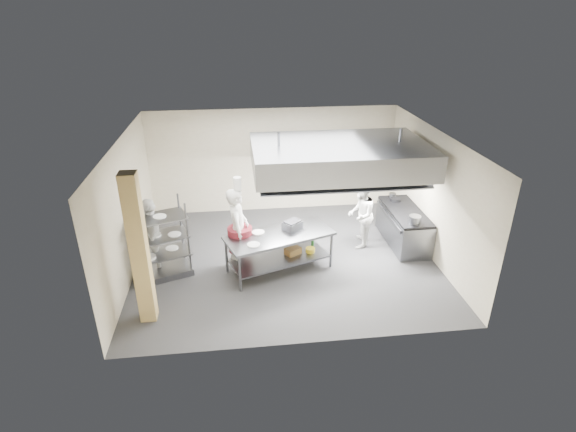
{
  "coord_description": "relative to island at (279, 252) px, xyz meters",
  "views": [
    {
      "loc": [
        -1.07,
        -9.29,
        5.54
      ],
      "look_at": [
        0.08,
        0.2,
        1.04
      ],
      "focal_mm": 28.0,
      "sensor_mm": 36.0,
      "label": 1
    }
  ],
  "objects": [
    {
      "name": "floor",
      "position": [
        0.19,
        0.44,
        -0.46
      ],
      "size": [
        7.0,
        7.0,
        0.0
      ],
      "primitive_type": "plane",
      "color": "#28282A",
      "rests_on": "ground"
    },
    {
      "name": "column",
      "position": [
        -2.71,
        -1.46,
        1.04
      ],
      "size": [
        0.3,
        0.3,
        3.0
      ],
      "primitive_type": "cube",
      "color": "tan",
      "rests_on": "floor"
    },
    {
      "name": "wall_right",
      "position": [
        3.69,
        0.44,
        1.04
      ],
      "size": [
        0.0,
        6.0,
        6.0
      ],
      "primitive_type": "plane",
      "rotation": [
        1.57,
        0.0,
        -1.57
      ],
      "color": "#BBAF94",
      "rests_on": "ground"
    },
    {
      "name": "stockpot",
      "position": [
        3.21,
        0.19,
        0.54
      ],
      "size": [
        0.28,
        0.28,
        0.19
      ],
      "primitive_type": "cylinder",
      "color": "gray",
      "rests_on": "range_top"
    },
    {
      "name": "hood_strip_a",
      "position": [
        0.59,
        0.84,
        1.62
      ],
      "size": [
        1.6,
        0.12,
        0.04
      ],
      "primitive_type": "cube",
      "color": "white",
      "rests_on": "exhaust_hood"
    },
    {
      "name": "island_worktop",
      "position": [
        0.0,
        0.0,
        0.42
      ],
      "size": [
        2.6,
        1.75,
        0.06
      ],
      "primitive_type": "cube",
      "rotation": [
        0.0,
        0.0,
        0.34
      ],
      "color": "gray",
      "rests_on": "island"
    },
    {
      "name": "exhaust_hood",
      "position": [
        1.49,
        0.84,
        1.94
      ],
      "size": [
        4.0,
        2.5,
        0.6
      ],
      "primitive_type": "cube",
      "color": "gray",
      "rests_on": "ceiling"
    },
    {
      "name": "ceiling",
      "position": [
        0.19,
        0.44,
        2.54
      ],
      "size": [
        7.0,
        7.0,
        0.0
      ],
      "primitive_type": "plane",
      "rotation": [
        3.14,
        0.0,
        0.0
      ],
      "color": "silver",
      "rests_on": "wall_back"
    },
    {
      "name": "island",
      "position": [
        0.0,
        0.0,
        0.0
      ],
      "size": [
        2.6,
        1.75,
        0.91
      ],
      "primitive_type": null,
      "rotation": [
        0.0,
        0.0,
        0.34
      ],
      "color": "gray",
      "rests_on": "floor"
    },
    {
      "name": "griddle",
      "position": [
        0.32,
        0.2,
        0.55
      ],
      "size": [
        0.5,
        0.49,
        0.19
      ],
      "primitive_type": "cube",
      "rotation": [
        0.0,
        0.0,
        0.66
      ],
      "color": "slate",
      "rests_on": "island_worktop"
    },
    {
      "name": "range_top",
      "position": [
        3.27,
        0.94,
        0.41
      ],
      "size": [
        0.78,
        1.96,
        0.06
      ],
      "primitive_type": "cube",
      "color": "black",
      "rests_on": "cooking_range"
    },
    {
      "name": "wall_shelf",
      "position": [
        1.99,
        3.28,
        1.04
      ],
      "size": [
        1.5,
        0.28,
        0.04
      ],
      "primitive_type": "cube",
      "color": "gray",
      "rests_on": "wall_back"
    },
    {
      "name": "wicker_basket",
      "position": [
        0.32,
        0.12,
        -0.06
      ],
      "size": [
        0.43,
        0.39,
        0.15
      ],
      "primitive_type": "cube",
      "rotation": [
        0.0,
        0.0,
        0.57
      ],
      "color": "olive",
      "rests_on": "island_undershelf"
    },
    {
      "name": "chef_plating",
      "position": [
        -2.81,
        0.31,
        0.44
      ],
      "size": [
        0.58,
        1.1,
        1.78
      ],
      "primitive_type": "imported",
      "rotation": [
        0.0,
        0.0,
        -1.43
      ],
      "color": "white",
      "rests_on": "floor"
    },
    {
      "name": "hood_strip_b",
      "position": [
        2.39,
        0.84,
        1.62
      ],
      "size": [
        1.6,
        0.12,
        0.04
      ],
      "primitive_type": "cube",
      "color": "white",
      "rests_on": "exhaust_hood"
    },
    {
      "name": "plate_stack",
      "position": [
        -2.61,
        0.08,
        0.11
      ],
      "size": [
        0.28,
        0.28,
        0.05
      ],
      "primitive_type": "cylinder",
      "color": "white",
      "rests_on": "pass_rack"
    },
    {
      "name": "wall_left",
      "position": [
        -3.31,
        0.44,
        1.04
      ],
      "size": [
        0.0,
        6.0,
        6.0
      ],
      "primitive_type": "plane",
      "rotation": [
        1.57,
        0.0,
        1.57
      ],
      "color": "#BBAF94",
      "rests_on": "ground"
    },
    {
      "name": "chef_head",
      "position": [
        -0.91,
        0.17,
        0.54
      ],
      "size": [
        0.53,
        0.76,
        1.98
      ],
      "primitive_type": "imported",
      "rotation": [
        0.0,
        0.0,
        1.5
      ],
      "color": "white",
      "rests_on": "floor"
    },
    {
      "name": "wall_back",
      "position": [
        0.19,
        3.44,
        1.04
      ],
      "size": [
        7.0,
        0.0,
        7.0
      ],
      "primitive_type": "plane",
      "rotation": [
        1.57,
        0.0,
        0.0
      ],
      "color": "#BBAF94",
      "rests_on": "ground"
    },
    {
      "name": "island_undershelf",
      "position": [
        0.0,
        0.0,
        -0.16
      ],
      "size": [
        2.38,
        1.59,
        0.04
      ],
      "primitive_type": "cube",
      "rotation": [
        0.0,
        0.0,
        0.34
      ],
      "color": "slate",
      "rests_on": "island"
    },
    {
      "name": "pass_rack",
      "position": [
        -2.61,
        0.08,
        0.43
      ],
      "size": [
        1.35,
        1.05,
        1.77
      ],
      "primitive_type": null,
      "rotation": [
        0.0,
        0.0,
        0.35
      ],
      "color": "gray",
      "rests_on": "floor"
    },
    {
      "name": "chef_line",
      "position": [
        2.11,
        0.91,
        0.4
      ],
      "size": [
        0.9,
        1.01,
        1.71
      ],
      "primitive_type": "imported",
      "rotation": [
        0.0,
        0.0,
        -1.94
      ],
      "color": "white",
      "rests_on": "floor"
    },
    {
      "name": "cooking_range",
      "position": [
        3.27,
        0.94,
        -0.04
      ],
      "size": [
        0.8,
        2.0,
        0.84
      ],
      "primitive_type": "cube",
      "color": "slate",
      "rests_on": "floor"
    }
  ]
}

